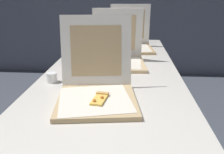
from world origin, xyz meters
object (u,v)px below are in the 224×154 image
at_px(pizza_box_front, 97,89).
at_px(cup_white_near_center, 52,78).
at_px(cup_white_far, 87,55).
at_px(pizza_box_middle, 118,57).
at_px(table, 111,83).
at_px(cup_white_mid, 75,66).
at_px(pizza_box_back, 131,43).

distance_m(pizza_box_front, cup_white_near_center, 0.37).
relative_size(pizza_box_front, cup_white_far, 7.83).
bearing_deg(pizza_box_middle, table, -101.42).
bearing_deg(pizza_box_front, cup_white_mid, 107.52).
relative_size(table, pizza_box_middle, 6.12).
distance_m(pizza_box_back, cup_white_near_center, 1.01).
bearing_deg(cup_white_mid, cup_white_near_center, -110.38).
relative_size(pizza_box_back, cup_white_near_center, 6.77).
relative_size(pizza_box_middle, cup_white_far, 6.69).
height_order(table, cup_white_near_center, cup_white_near_center).
distance_m(table, cup_white_far, 0.48).
bearing_deg(pizza_box_front, pizza_box_middle, 75.98).
xyz_separation_m(cup_white_far, cup_white_mid, (-0.03, -0.32, 0.00)).
bearing_deg(cup_white_far, table, -61.79).
xyz_separation_m(pizza_box_back, cup_white_near_center, (-0.46, -0.90, -0.03)).
bearing_deg(pizza_box_middle, cup_white_near_center, -137.27).
bearing_deg(table, cup_white_near_center, -158.57).
bearing_deg(pizza_box_back, cup_white_near_center, -122.88).
relative_size(pizza_box_front, pizza_box_back, 1.16).
relative_size(pizza_box_back, cup_white_mid, 6.77).
bearing_deg(pizza_box_middle, pizza_box_front, -101.69).
xyz_separation_m(table, pizza_box_middle, (0.03, 0.27, 0.10)).
relative_size(table, pizza_box_back, 6.05).
height_order(cup_white_far, cup_white_mid, same).
relative_size(pizza_box_back, cup_white_far, 6.77).
distance_m(cup_white_near_center, cup_white_mid, 0.25).
xyz_separation_m(table, cup_white_far, (-0.22, 0.42, 0.07)).
height_order(pizza_box_front, pizza_box_middle, same).
relative_size(table, cup_white_mid, 40.93).
height_order(pizza_box_middle, pizza_box_back, pizza_box_back).
xyz_separation_m(pizza_box_middle, cup_white_near_center, (-0.37, -0.40, -0.03)).
bearing_deg(table, pizza_box_middle, 83.52).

